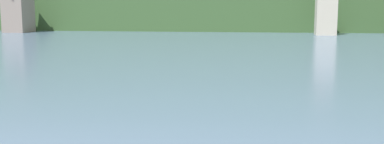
# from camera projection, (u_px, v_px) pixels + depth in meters

# --- Properties ---
(shore_building_west) EXTENTS (4.21, 4.95, 8.69)m
(shore_building_west) POSITION_uv_depth(u_px,v_px,m) (18.00, 9.00, 80.22)
(shore_building_west) COLOR gray
(shore_building_west) RESTS_ON ground_plane
(shore_building_westcentral) EXTENTS (3.33, 3.29, 9.98)m
(shore_building_westcentral) POSITION_uv_depth(u_px,v_px,m) (326.00, 5.00, 71.36)
(shore_building_westcentral) COLOR #BCB29E
(shore_building_westcentral) RESTS_ON ground_plane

